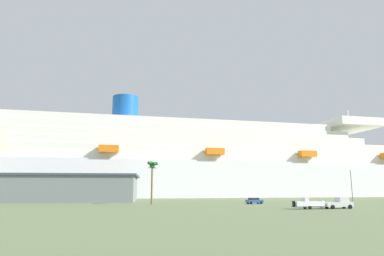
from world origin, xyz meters
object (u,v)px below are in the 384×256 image
Objects in this scene: pickup_truck at (339,203)px; parked_car_blue_suv at (254,201)px; small_boat_on_trailer at (312,204)px; street_lamp at (351,182)px; cruise_ship at (212,166)px; palm_tree at (152,169)px.

pickup_truck reaches higher than parked_car_blue_suv.
small_boat_on_trailer is 0.92× the size of street_lamp.
parked_car_blue_suv is at bearing 97.08° from small_boat_on_trailer.
parked_car_blue_suv is at bearing 110.75° from pickup_truck.
cruise_ship is 27.94× the size of palm_tree.
pickup_truck is at bearing 0.14° from small_boat_on_trailer.
small_boat_on_trailer is (-5.84, -0.01, -0.08)m from pickup_truck.
small_boat_on_trailer is at bearing -140.63° from street_lamp.
palm_tree is (-35.01, 25.19, 7.89)m from pickup_truck.
palm_tree is 27.63m from parked_car_blue_suv.
palm_tree is at bearing 139.17° from small_boat_on_trailer.
cruise_ship reaches higher than pickup_truck.
pickup_truck is 24.54m from parked_car_blue_suv.
palm_tree reaches higher than pickup_truck.
cruise_ship reaches higher than parked_car_blue_suv.
palm_tree is at bearing 144.27° from pickup_truck.
cruise_ship reaches higher than street_lamp.
palm_tree is at bearing -115.28° from cruise_ship.
palm_tree is 1.23× the size of street_lamp.
palm_tree is (-33.65, -71.25, -5.79)m from cruise_ship.
street_lamp is 2.00× the size of parked_car_blue_suv.
street_lamp is (16.43, 18.26, 4.61)m from pickup_truck.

